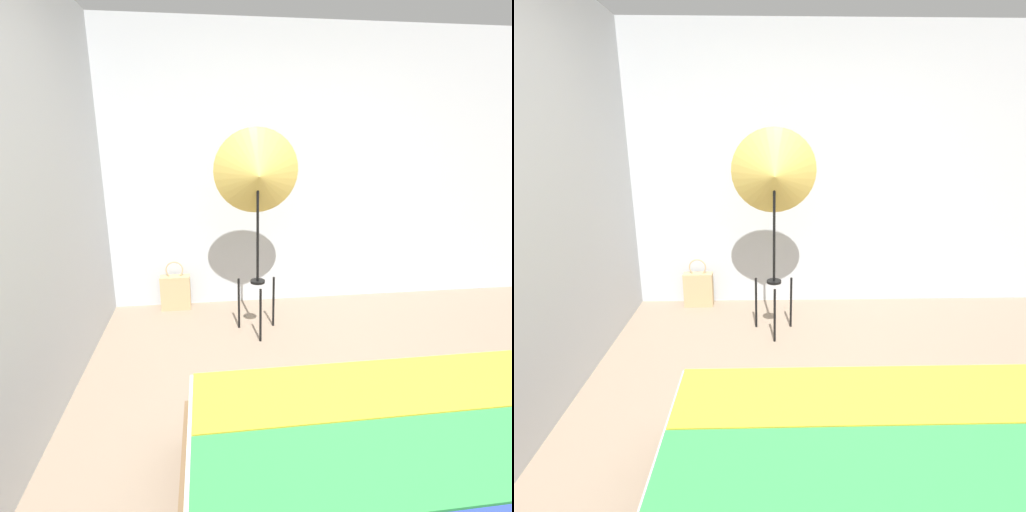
{
  "view_description": "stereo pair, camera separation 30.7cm",
  "coord_description": "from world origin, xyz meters",
  "views": [
    {
      "loc": [
        -0.78,
        -1.51,
        1.63
      ],
      "look_at": [
        -0.4,
        1.41,
        0.74
      ],
      "focal_mm": 28.0,
      "sensor_mm": 36.0,
      "label": 1
    },
    {
      "loc": [
        -0.47,
        -1.54,
        1.63
      ],
      "look_at": [
        -0.4,
        1.41,
        0.74
      ],
      "focal_mm": 28.0,
      "sensor_mm": 36.0,
      "label": 2
    }
  ],
  "objects": [
    {
      "name": "photo_umbrella",
      "position": [
        -0.36,
        1.59,
        1.33
      ],
      "size": [
        0.68,
        0.33,
        1.7
      ],
      "color": "black",
      "rests_on": "ground_plane"
    },
    {
      "name": "wall_back",
      "position": [
        0.0,
        2.31,
        1.3
      ],
      "size": [
        8.0,
        0.05,
        2.6
      ],
      "color": "#B7BCC1",
      "rests_on": "ground_plane"
    },
    {
      "name": "wall_side_left",
      "position": [
        -1.71,
        1.0,
        1.3
      ],
      "size": [
        0.05,
        8.0,
        2.6
      ],
      "color": "#B7BCC1",
      "rests_on": "ground_plane"
    },
    {
      "name": "ground_plane",
      "position": [
        0.0,
        0.0,
        0.0
      ],
      "size": [
        14.0,
        14.0,
        0.0
      ],
      "primitive_type": "plane",
      "color": "gray"
    },
    {
      "name": "tote_bag",
      "position": [
        -1.09,
        2.17,
        0.18
      ],
      "size": [
        0.28,
        0.12,
        0.48
      ],
      "color": "tan",
      "rests_on": "ground_plane"
    }
  ]
}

